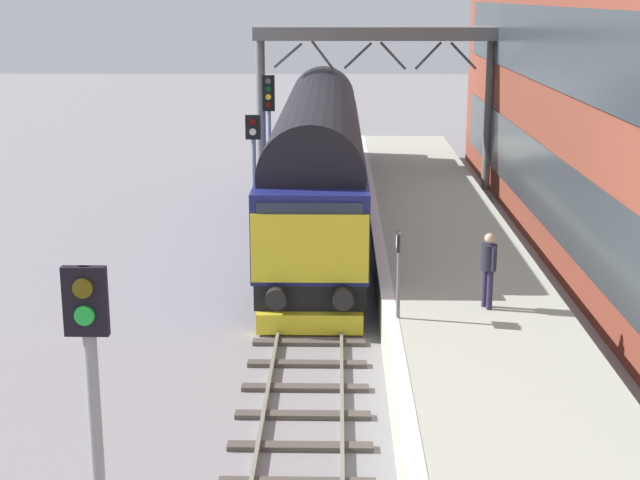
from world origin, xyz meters
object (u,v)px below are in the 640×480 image
at_px(signal_post_mid, 254,167).
at_px(platform_number_sign, 398,262).
at_px(waiting_passenger, 489,263).
at_px(signal_post_near, 96,444).
at_px(signal_post_far, 269,122).
at_px(diesel_locomotive, 319,156).

xyz_separation_m(signal_post_mid, platform_number_sign, (3.73, -8.81, -0.37)).
bearing_deg(waiting_passenger, signal_post_near, 130.55).
distance_m(signal_post_mid, platform_number_sign, 9.58).
distance_m(signal_post_near, signal_post_far, 25.10).
height_order(diesel_locomotive, platform_number_sign, diesel_locomotive).
distance_m(diesel_locomotive, signal_post_near, 21.49).
relative_size(signal_post_mid, platform_number_sign, 2.28).
bearing_deg(platform_number_sign, signal_post_mid, 112.92).
height_order(diesel_locomotive, signal_post_mid, diesel_locomotive).
relative_size(diesel_locomotive, signal_post_far, 4.20).
height_order(signal_post_mid, signal_post_far, signal_post_far).
bearing_deg(waiting_passenger, signal_post_far, 0.22).
distance_m(signal_post_near, signal_post_mid, 18.71).
distance_m(signal_post_mid, signal_post_far, 6.42).
bearing_deg(signal_post_far, waiting_passenger, -68.59).
relative_size(signal_post_mid, waiting_passenger, 2.52).
xyz_separation_m(signal_post_near, signal_post_mid, (-0.00, 18.70, -0.47)).
xyz_separation_m(diesel_locomotive, waiting_passenger, (3.83, -10.81, -0.50)).
bearing_deg(signal_post_near, waiting_passenger, 61.74).
height_order(signal_post_near, signal_post_mid, signal_post_near).
xyz_separation_m(signal_post_far, platform_number_sign, (3.73, -15.21, -0.87)).
bearing_deg(diesel_locomotive, platform_number_sign, -80.78).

